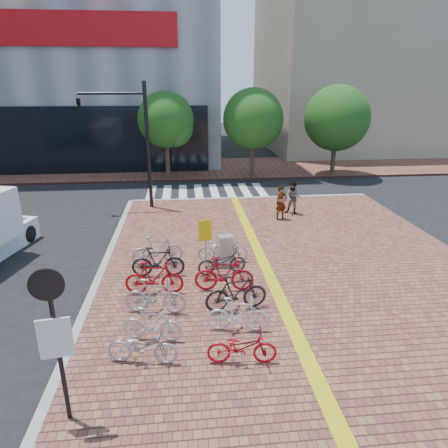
{
  "coord_description": "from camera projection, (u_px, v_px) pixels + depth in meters",
  "views": [
    {
      "loc": [
        -0.88,
        -10.59,
        6.6
      ],
      "look_at": [
        0.62,
        4.22,
        1.3
      ],
      "focal_mm": 32.0,
      "sensor_mm": 36.0,
      "label": 1
    }
  ],
  "objects": [
    {
      "name": "street_trees",
      "position": [
        268.0,
        120.0,
        27.69
      ],
      "size": [
        16.2,
        4.6,
        6.35
      ],
      "color": "#38281E",
      "rests_on": "far_sidewalk"
    },
    {
      "name": "bike_7",
      "position": [
        238.0,
        314.0,
        10.81
      ],
      "size": [
        1.76,
        0.73,
        1.02
      ],
      "primitive_type": "imported",
      "rotation": [
        0.0,
        0.0,
        1.42
      ],
      "color": "white",
      "rests_on": "sidewalk"
    },
    {
      "name": "bike_9",
      "position": [
        224.0,
        274.0,
        12.91
      ],
      "size": [
        1.98,
        0.75,
        1.16
      ],
      "primitive_type": "imported",
      "rotation": [
        0.0,
        0.0,
        1.46
      ],
      "color": "#B50C1D",
      "rests_on": "sidewalk"
    },
    {
      "name": "building_beige",
      "position": [
        365.0,
        57.0,
        40.91
      ],
      "size": [
        20.0,
        18.0,
        18.0
      ],
      "primitive_type": "cube",
      "color": "gray",
      "rests_on": "ground"
    },
    {
      "name": "bike_3",
      "position": [
        154.0,
        278.0,
        12.72
      ],
      "size": [
        1.9,
        0.65,
        1.12
      ],
      "primitive_type": "imported",
      "rotation": [
        0.0,
        0.0,
        1.51
      ],
      "color": "#B20C13",
      "rests_on": "sidewalk"
    },
    {
      "name": "ground",
      "position": [
        218.0,
        310.0,
        12.22
      ],
      "size": [
        120.0,
        120.0,
        0.0
      ],
      "primitive_type": "plane",
      "color": "black",
      "rests_on": "ground"
    },
    {
      "name": "pedestrian_a",
      "position": [
        281.0,
        203.0,
        19.64
      ],
      "size": [
        0.71,
        0.57,
        1.68
      ],
      "primitive_type": "imported",
      "rotation": [
        0.0,
        0.0,
        0.32
      ],
      "color": "gray",
      "rests_on": "sidewalk"
    },
    {
      "name": "kerb_north",
      "position": [
        250.0,
        198.0,
        23.73
      ],
      "size": [
        14.0,
        0.25,
        0.15
      ],
      "primitive_type": "cube",
      "color": "gray",
      "rests_on": "ground"
    },
    {
      "name": "far_sidewalk",
      "position": [
        195.0,
        169.0,
        31.88
      ],
      "size": [
        70.0,
        8.0,
        0.15
      ],
      "primitive_type": "cube",
      "color": "brown",
      "rests_on": "ground"
    },
    {
      "name": "bike_6",
      "position": [
        242.0,
        347.0,
        9.59
      ],
      "size": [
        1.74,
        0.75,
        0.89
      ],
      "primitive_type": "imported",
      "rotation": [
        0.0,
        0.0,
        1.47
      ],
      "color": "red",
      "rests_on": "sidewalk"
    },
    {
      "name": "yellow_sign",
      "position": [
        205.0,
        235.0,
        14.41
      ],
      "size": [
        0.48,
        0.18,
        1.81
      ],
      "color": "#B7B7BC",
      "rests_on": "sidewalk"
    },
    {
      "name": "pedestrian_b",
      "position": [
        293.0,
        198.0,
        20.44
      ],
      "size": [
        1.04,
        0.96,
        1.71
      ],
      "primitive_type": "imported",
      "rotation": [
        0.0,
        0.0,
        -0.49
      ],
      "color": "#525468",
      "rests_on": "sidewalk"
    },
    {
      "name": "bike_2",
      "position": [
        155.0,
        296.0,
        11.64
      ],
      "size": [
        1.91,
        0.84,
        1.11
      ],
      "primitive_type": "imported",
      "rotation": [
        0.0,
        0.0,
        1.4
      ],
      "color": "#A9AAAE",
      "rests_on": "sidewalk"
    },
    {
      "name": "bike_1",
      "position": [
        152.0,
        324.0,
        10.41
      ],
      "size": [
        1.68,
        0.78,
        0.97
      ],
      "primitive_type": "imported",
      "rotation": [
        0.0,
        0.0,
        1.36
      ],
      "color": "silver",
      "rests_on": "sidewalk"
    },
    {
      "name": "crosswalk",
      "position": [
        207.0,
        192.0,
        25.39
      ],
      "size": [
        7.5,
        4.0,
        0.01
      ],
      "color": "silver",
      "rests_on": "ground"
    },
    {
      "name": "notice_sign",
      "position": [
        54.0,
        329.0,
        7.38
      ],
      "size": [
        0.63,
        0.18,
        3.39
      ],
      "color": "black",
      "rests_on": "sidewalk"
    },
    {
      "name": "tactile_strip",
      "position": [
        344.0,
        437.0,
        7.67
      ],
      "size": [
        0.4,
        34.0,
        0.01
      ],
      "primitive_type": "cube",
      "color": "gold",
      "rests_on": "sidewalk"
    },
    {
      "name": "bike_10",
      "position": [
        222.0,
        262.0,
        14.11
      ],
      "size": [
        1.81,
        0.86,
        0.91
      ],
      "primitive_type": "imported",
      "rotation": [
        0.0,
        0.0,
        1.72
      ],
      "color": "black",
      "rests_on": "sidewalk"
    },
    {
      "name": "bike_8",
      "position": [
        236.0,
        293.0,
        11.81
      ],
      "size": [
        1.96,
        0.81,
        1.14
      ],
      "primitive_type": "imported",
      "rotation": [
        0.0,
        0.0,
        1.72
      ],
      "color": "black",
      "rests_on": "sidewalk"
    },
    {
      "name": "bike_4",
      "position": [
        158.0,
        262.0,
        13.89
      ],
      "size": [
        1.85,
        0.56,
        1.11
      ],
      "primitive_type": "imported",
      "rotation": [
        0.0,
        0.0,
        1.55
      ],
      "color": "black",
      "rests_on": "sidewalk"
    },
    {
      "name": "traffic_light_pole",
      "position": [
        116.0,
        123.0,
        20.23
      ],
      "size": [
        3.5,
        1.35,
        6.53
      ],
      "color": "black",
      "rests_on": "sidewalk"
    },
    {
      "name": "utility_box",
      "position": [
        226.0,
        250.0,
        14.75
      ],
      "size": [
        0.59,
        0.47,
        1.16
      ],
      "primitive_type": "cube",
      "rotation": [
        0.0,
        0.0,
        0.18
      ],
      "color": "#B9B9BE",
      "rests_on": "sidewalk"
    },
    {
      "name": "bike_0",
      "position": [
        142.0,
        346.0,
        9.6
      ],
      "size": [
        1.81,
        0.9,
        0.91
      ],
      "primitive_type": "imported",
      "rotation": [
        0.0,
        0.0,
        1.39
      ],
      "color": "#A5A5AA",
      "rests_on": "sidewalk"
    },
    {
      "name": "bike_11",
      "position": [
        223.0,
        250.0,
        15.03
      ],
      "size": [
        1.94,
        0.84,
        0.99
      ],
      "primitive_type": "imported",
      "rotation": [
        0.0,
        0.0,
        1.47
      ],
      "color": "#ABABB0",
      "rests_on": "sidewalk"
    },
    {
      "name": "bike_5",
      "position": [
        157.0,
        250.0,
        14.8
      ],
      "size": [
        1.94,
        0.81,
        1.13
      ],
      "primitive_type": "imported",
      "rotation": [
        0.0,
        0.0,
        1.72
      ],
      "color": "#B8B9BD",
      "rests_on": "sidewalk"
    },
    {
      "name": "sidewalk",
      "position": [
        392.0,
        436.0,
        7.8
      ],
      "size": [
        14.0,
        34.0,
        0.15
      ],
      "primitive_type": "cube",
      "color": "brown",
      "rests_on": "ground"
    }
  ]
}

